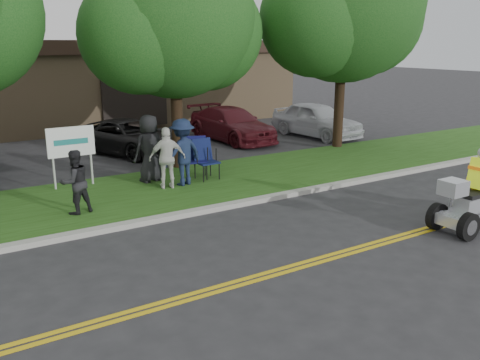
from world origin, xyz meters
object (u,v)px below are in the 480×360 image
lawn_chair_b (204,156)px  parked_car_mid (128,137)px  trike_scooter (480,199)px  spectator_adult_right (167,158)px  parked_car_far_right (316,120)px  spectator_adult_mid (75,182)px  lawn_chair_a (196,155)px  parked_car_right (232,124)px

lawn_chair_b → parked_car_mid: bearing=93.8°
trike_scooter → spectator_adult_right: trike_scooter is taller
parked_car_mid → parked_car_far_right: 8.06m
parked_car_mid → parked_car_far_right: size_ratio=1.03×
trike_scooter → spectator_adult_right: bearing=127.1°
spectator_adult_right → spectator_adult_mid: bearing=33.6°
trike_scooter → lawn_chair_b: 7.27m
lawn_chair_a → parked_car_far_right: 8.45m
lawn_chair_b → parked_car_far_right: bearing=25.0°
lawn_chair_a → parked_car_right: size_ratio=0.26×
lawn_chair_a → parked_car_mid: 4.62m
lawn_chair_b → spectator_adult_right: bearing=-166.2°
spectator_adult_mid → parked_car_right: (7.92, 6.29, -0.18)m
spectator_adult_right → parked_car_right: bearing=-117.7°
lawn_chair_b → parked_car_right: 6.43m
lawn_chair_b → spectator_adult_mid: spectator_adult_mid is taller
trike_scooter → parked_car_far_right: (4.13, 10.38, 0.10)m
spectator_adult_right → parked_car_right: spectator_adult_right is taller
spectator_adult_mid → spectator_adult_right: spectator_adult_right is taller
spectator_adult_mid → parked_car_right: spectator_adult_mid is taller
spectator_adult_mid → parked_car_far_right: (11.42, 5.13, -0.11)m
lawn_chair_b → spectator_adult_mid: 4.15m
lawn_chair_a → parked_car_right: 6.35m
parked_car_right → lawn_chair_a: bearing=-133.8°
trike_scooter → spectator_adult_mid: 8.98m
spectator_adult_right → parked_car_mid: (0.77, 5.23, -0.32)m
trike_scooter → parked_car_right: size_ratio=0.60×
lawn_chair_b → parked_car_right: (3.95, 5.07, -0.08)m
trike_scooter → spectator_adult_mid: bearing=144.0°
lawn_chair_a → parked_car_far_right: parked_car_far_right is taller
lawn_chair_a → lawn_chair_b: lawn_chair_a is taller
trike_scooter → spectator_adult_right: (-4.64, 6.08, 0.30)m
trike_scooter → parked_car_mid: trike_scooter is taller
spectator_adult_mid → parked_car_mid: bearing=-133.3°
spectator_adult_right → parked_car_right: (5.27, 5.47, -0.26)m
spectator_adult_mid → trike_scooter: bearing=130.3°
trike_scooter → parked_car_right: trike_scooter is taller
trike_scooter → lawn_chair_a: 7.55m
lawn_chair_a → spectator_adult_mid: size_ratio=0.80×
lawn_chair_a → spectator_adult_mid: bearing=-136.9°
spectator_adult_mid → parked_car_right: bearing=-155.4°
lawn_chair_a → lawn_chair_b: bearing=-33.4°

